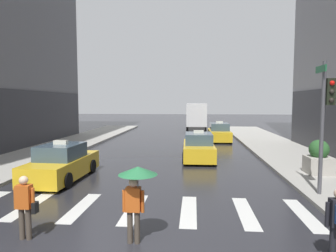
{
  "coord_description": "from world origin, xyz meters",
  "views": [
    {
      "loc": [
        1.95,
        -6.3,
        3.5
      ],
      "look_at": [
        0.68,
        8.0,
        2.34
      ],
      "focal_mm": 31.49,
      "sensor_mm": 36.0,
      "label": 1
    }
  ],
  "objects": [
    {
      "name": "traffic_light_pole",
      "position": [
        6.65,
        4.72,
        3.26
      ],
      "size": [
        0.44,
        0.84,
        4.8
      ],
      "color": "#47474C",
      "rests_on": "curb_right"
    },
    {
      "name": "pedestrian_with_handbag",
      "position": [
        -2.32,
        0.64,
        0.93
      ],
      "size": [
        0.61,
        0.24,
        1.65
      ],
      "color": "#473D33",
      "rests_on": "ground"
    },
    {
      "name": "taxi_second",
      "position": [
        2.23,
        11.66,
        0.72
      ],
      "size": [
        2.01,
        4.58,
        1.8
      ],
      "color": "gold",
      "rests_on": "ground"
    },
    {
      "name": "crosswalk_markings",
      "position": [
        -0.0,
        3.0,
        0.0
      ],
      "size": [
        11.3,
        2.8,
        0.01
      ],
      "color": "silver",
      "rests_on": "ground"
    },
    {
      "name": "planter_near_corner",
      "position": [
        7.8,
        7.92,
        0.87
      ],
      "size": [
        1.1,
        1.1,
        1.6
      ],
      "color": "#A8A399",
      "rests_on": "curb_right"
    },
    {
      "name": "box_truck",
      "position": [
        2.18,
        28.65,
        1.85
      ],
      "size": [
        2.37,
        7.57,
        3.35
      ],
      "color": "#2D2D2D",
      "rests_on": "ground"
    },
    {
      "name": "taxi_lead",
      "position": [
        -3.99,
        6.37,
        0.72
      ],
      "size": [
        2.03,
        4.59,
        1.8
      ],
      "color": "gold",
      "rests_on": "ground"
    },
    {
      "name": "pedestrian_with_umbrella",
      "position": [
        0.55,
        0.68,
        1.52
      ],
      "size": [
        0.96,
        0.96,
        1.94
      ],
      "color": "#473D33",
      "rests_on": "ground"
    },
    {
      "name": "taxi_third",
      "position": [
        4.23,
        20.49,
        0.72
      ],
      "size": [
        1.97,
        4.56,
        1.8
      ],
      "color": "gold",
      "rests_on": "ground"
    }
  ]
}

